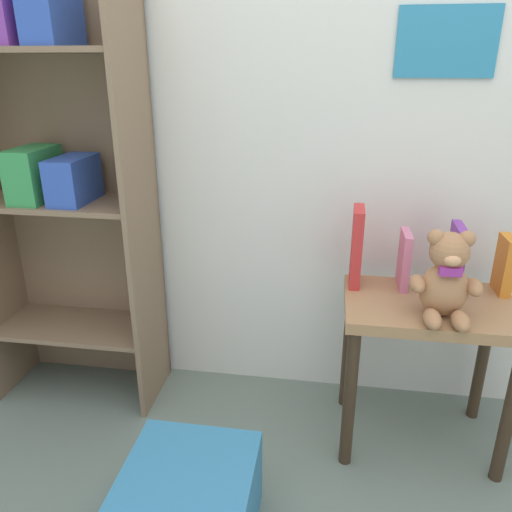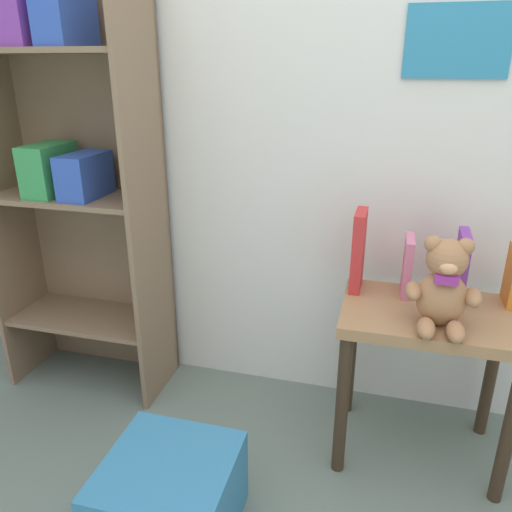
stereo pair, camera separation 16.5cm
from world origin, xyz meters
TOP-DOWN VIEW (x-y plane):
  - wall_back at (0.00, 1.27)m, footprint 4.80×0.07m
  - bookshelf_side at (-0.96, 1.11)m, footprint 0.61×0.30m
  - display_table at (0.30, 0.97)m, footprint 0.53×0.36m
  - teddy_bear at (0.31, 0.88)m, footprint 0.20×0.18m
  - book_standing_red at (0.07, 1.08)m, footprint 0.04×0.13m
  - book_standing_pink at (0.22, 1.08)m, footprint 0.03×0.13m
  - book_standing_purple at (0.38, 1.07)m, footprint 0.03×0.14m
  - book_standing_orange at (0.54, 1.08)m, footprint 0.03×0.11m
  - storage_bin at (-0.36, 0.46)m, footprint 0.34×0.35m

SIDE VIEW (x-z plane):
  - storage_bin at x=-0.36m, z-range 0.00..0.24m
  - display_table at x=0.30m, z-range 0.16..0.69m
  - book_standing_orange at x=0.54m, z-range 0.53..0.71m
  - book_standing_pink at x=0.22m, z-range 0.53..0.71m
  - book_standing_purple at x=0.38m, z-range 0.53..0.75m
  - teddy_bear at x=0.31m, z-range 0.51..0.78m
  - book_standing_red at x=0.07m, z-range 0.53..0.79m
  - bookshelf_side at x=-0.96m, z-range 0.10..1.64m
  - wall_back at x=0.00m, z-range 0.00..2.50m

